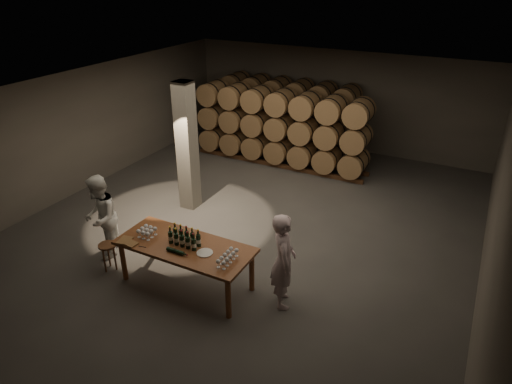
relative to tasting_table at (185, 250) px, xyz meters
The scene contains 15 objects.
room 3.34m from the tasting_table, 123.69° to the left, with size 12.00×12.00×12.00m.
tasting_table is the anchor object (origin of this frame).
barrel_stack_back 7.83m from the tasting_table, 99.94° to the left, with size 4.70×0.95×2.31m.
barrel_stack_front 6.39m from the tasting_table, 98.66° to the left, with size 5.48×0.95×2.31m.
bottle_cluster 0.23m from the tasting_table, 110.60° to the left, with size 0.61×0.24×0.35m.
lying_bottles 0.32m from the tasting_table, 87.37° to the right, with size 0.45×0.07×0.07m.
glass_cluster_left 0.85m from the tasting_table, behind, with size 0.31×0.31×0.18m.
glass_cluster_right 1.01m from the tasting_table, ahead, with size 0.19×0.52×0.16m.
plate 0.50m from the tasting_table, ahead, with size 0.30×0.30×0.02m, color silver.
notebook_near 1.01m from the tasting_table, 153.53° to the right, with size 0.24×0.19×0.03m, color brown.
notebook_corner 1.16m from the tasting_table, 159.28° to the right, with size 0.22×0.29×0.02m, color brown.
pen 0.78m from the tasting_table, 147.35° to the right, with size 0.01×0.01×0.15m, color black.
stool 1.73m from the tasting_table, 168.93° to the right, with size 0.36×0.36×0.59m.
person_man 1.88m from the tasting_table, 11.06° to the left, with size 0.67×0.44×1.84m, color beige.
person_woman 2.13m from the tasting_table, behind, with size 0.88×0.69×1.82m, color white.
Camera 1 is at (4.47, -8.20, 5.56)m, focal length 32.00 mm.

